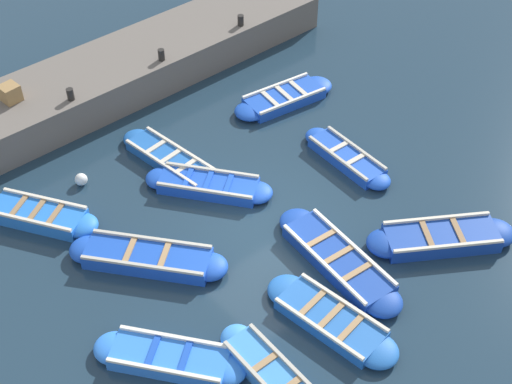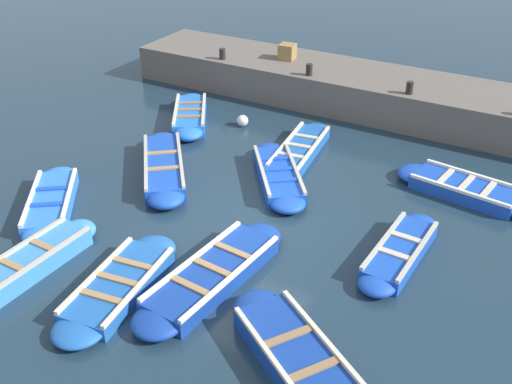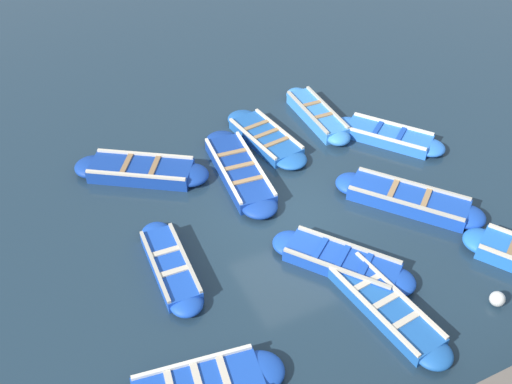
% 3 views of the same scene
% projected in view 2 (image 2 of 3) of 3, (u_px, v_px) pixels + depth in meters
% --- Properties ---
extents(ground_plane, '(120.00, 120.00, 0.00)m').
position_uv_depth(ground_plane, '(243.00, 224.00, 13.09)').
color(ground_plane, '#1C303F').
extents(boat_centre, '(3.15, 2.68, 0.38)m').
position_uv_depth(boat_centre, '(51.00, 203.00, 13.55)').
color(boat_centre, blue).
rests_on(boat_centre, ground).
extents(boat_end_of_row, '(3.18, 2.43, 0.44)m').
position_uv_depth(boat_end_of_row, '(190.00, 116.00, 17.72)').
color(boat_end_of_row, blue).
rests_on(boat_end_of_row, ground).
extents(boat_broadside, '(3.49, 1.39, 0.35)m').
position_uv_depth(boat_broadside, '(119.00, 286.00, 11.06)').
color(boat_broadside, '#1E59AD').
rests_on(boat_broadside, ground).
extents(boat_inner_gap, '(3.33, 0.83, 0.44)m').
position_uv_depth(boat_inner_gap, '(30.00, 263.00, 11.58)').
color(boat_inner_gap, '#3884E0').
rests_on(boat_inner_gap, ground).
extents(boat_near_quay, '(3.71, 1.23, 0.36)m').
position_uv_depth(boat_near_quay, '(299.00, 151.00, 15.81)').
color(boat_near_quay, '#1E59AD').
rests_on(boat_near_quay, ground).
extents(boat_far_corner, '(2.82, 3.62, 0.44)m').
position_uv_depth(boat_far_corner, '(300.00, 361.00, 9.41)').
color(boat_far_corner, navy).
rests_on(boat_far_corner, ground).
extents(boat_outer_right, '(3.12, 0.90, 0.37)m').
position_uv_depth(boat_outer_right, '(400.00, 252.00, 11.95)').
color(boat_outer_right, '#1947B7').
rests_on(boat_outer_right, ground).
extents(boat_stern_in, '(1.41, 3.48, 0.38)m').
position_uv_depth(boat_stern_in, '(465.00, 189.00, 14.08)').
color(boat_stern_in, '#1947B7').
rests_on(boat_stern_in, ground).
extents(boat_alongside, '(3.25, 2.74, 0.39)m').
position_uv_depth(boat_alongside, '(278.00, 175.00, 14.65)').
color(boat_alongside, '#1947B7').
rests_on(boat_alongside, ground).
extents(boat_mid_row, '(3.56, 3.10, 0.44)m').
position_uv_depth(boat_mid_row, '(164.00, 167.00, 14.95)').
color(boat_mid_row, '#1947B7').
rests_on(boat_mid_row, ground).
extents(boat_outer_left, '(4.06, 1.28, 0.39)m').
position_uv_depth(boat_outer_left, '(213.00, 275.00, 11.30)').
color(boat_outer_left, navy).
rests_on(boat_outer_left, ground).
extents(quay_wall, '(2.66, 15.58, 1.10)m').
position_uv_depth(quay_wall, '(367.00, 91.00, 18.44)').
color(quay_wall, '#605951').
rests_on(quay_wall, ground).
extents(bollard_mid_north, '(0.20, 0.20, 0.35)m').
position_uv_depth(bollard_mid_north, '(410.00, 88.00, 16.68)').
color(bollard_mid_north, black).
rests_on(bollard_mid_north, quay_wall).
extents(bollard_mid_south, '(0.20, 0.20, 0.35)m').
position_uv_depth(bollard_mid_south, '(309.00, 70.00, 17.99)').
color(bollard_mid_south, black).
rests_on(bollard_mid_south, quay_wall).
extents(bollard_south, '(0.20, 0.20, 0.35)m').
position_uv_depth(bollard_south, '(222.00, 54.00, 19.30)').
color(bollard_south, black).
rests_on(bollard_south, quay_wall).
extents(wooden_crate, '(0.53, 0.53, 0.48)m').
position_uv_depth(wooden_crate, '(287.00, 52.00, 19.28)').
color(wooden_crate, olive).
rests_on(wooden_crate, quay_wall).
extents(buoy_orange_near, '(0.34, 0.34, 0.34)m').
position_uv_depth(buoy_orange_near, '(243.00, 121.00, 17.46)').
color(buoy_orange_near, silver).
rests_on(buoy_orange_near, ground).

